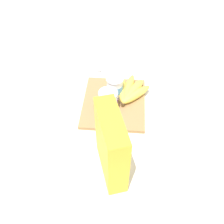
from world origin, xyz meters
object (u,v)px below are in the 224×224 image
cereal_box (111,146)px  banana_bunch (130,91)px  cutting_board (114,103)px  yogurt_cup_front (108,101)px  yogurt_cup_back (114,87)px  spoon (105,70)px

cereal_box → banana_bunch: bearing=153.9°
cutting_board → yogurt_cup_front: (-0.05, 0.02, 0.05)m
cutting_board → yogurt_cup_back: yogurt_cup_back is taller
cereal_box → spoon: 0.53m
cutting_board → yogurt_cup_front: size_ratio=3.18×
cutting_board → banana_bunch: 0.08m
banana_bunch → spoon: bearing=36.6°
cereal_box → yogurt_cup_front: cereal_box is taller
yogurt_cup_back → banana_bunch: bearing=-79.1°
cereal_box → yogurt_cup_front: size_ratio=2.70×
yogurt_cup_front → cutting_board: bearing=-23.3°
cereal_box → spoon: bearing=169.9°
spoon → cutting_board: bearing=-164.4°
cutting_board → banana_bunch: (0.05, -0.06, 0.03)m
cutting_board → cereal_box: bearing=-177.5°
cutting_board → spoon: 0.22m
spoon → banana_bunch: bearing=-143.4°
yogurt_cup_front → yogurt_cup_back: (0.08, -0.01, 0.00)m
cutting_board → cereal_box: (-0.30, -0.01, 0.12)m
banana_bunch → spoon: banana_bunch is taller
cutting_board → yogurt_cup_front: 0.07m
yogurt_cup_back → spoon: size_ratio=0.68×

